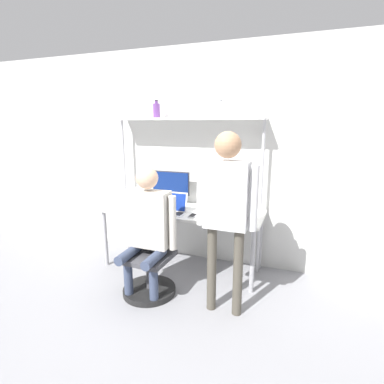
{
  "coord_description": "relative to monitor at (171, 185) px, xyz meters",
  "views": [
    {
      "loc": [
        1.34,
        -2.87,
        1.78
      ],
      "look_at": [
        0.32,
        -0.11,
        1.1
      ],
      "focal_mm": 28.0,
      "sensor_mm": 36.0,
      "label": 1
    }
  ],
  "objects": [
    {
      "name": "bottle_clear",
      "position": [
        0.65,
        -0.02,
        0.93
      ],
      "size": [
        0.06,
        0.06,
        0.2
      ],
      "color": "silver",
      "rests_on": "shelf_unit"
    },
    {
      "name": "person_seated",
      "position": [
        0.14,
        -0.9,
        -0.2
      ],
      "size": [
        0.61,
        0.47,
        1.36
      ],
      "color": "#38425B",
      "rests_on": "ground_plane"
    },
    {
      "name": "ground_plane",
      "position": [
        0.24,
        -0.58,
        -1.0
      ],
      "size": [
        12.0,
        12.0,
        0.0
      ],
      "primitive_type": "plane",
      "color": "gray"
    },
    {
      "name": "cell_phone",
      "position": [
        0.45,
        -0.41,
        -0.24
      ],
      "size": [
        0.07,
        0.15,
        0.01
      ],
      "color": "silver",
      "rests_on": "desk"
    },
    {
      "name": "laptop",
      "position": [
        0.2,
        -0.36,
        -0.18
      ],
      "size": [
        0.29,
        0.24,
        0.24
      ],
      "color": "silver",
      "rests_on": "desk"
    },
    {
      "name": "desk",
      "position": [
        0.24,
        -0.21,
        -0.32
      ],
      "size": [
        1.97,
        0.71,
        0.75
      ],
      "color": "silver",
      "rests_on": "ground_plane"
    },
    {
      "name": "person_standing",
      "position": [
        0.97,
        -0.93,
        0.1
      ],
      "size": [
        0.56,
        0.23,
        1.71
      ],
      "color": "#4C473D",
      "rests_on": "ground_plane"
    },
    {
      "name": "monitor",
      "position": [
        0.0,
        0.0,
        0.0
      ],
      "size": [
        0.51,
        0.17,
        0.43
      ],
      "color": "#333338",
      "rests_on": "desk"
    },
    {
      "name": "bottle_purple",
      "position": [
        -0.17,
        -0.02,
        0.94
      ],
      "size": [
        0.09,
        0.09,
        0.22
      ],
      "color": "#593372",
      "rests_on": "shelf_unit"
    },
    {
      "name": "shelf_unit",
      "position": [
        0.24,
        -0.02,
        0.6
      ],
      "size": [
        1.87,
        0.31,
        1.84
      ],
      "color": "white",
      "rests_on": "ground_plane"
    },
    {
      "name": "office_chair",
      "position": [
        0.14,
        -0.86,
        -0.73
      ],
      "size": [
        0.56,
        0.56,
        0.89
      ],
      "color": "black",
      "rests_on": "ground_plane"
    },
    {
      "name": "wall_back",
      "position": [
        0.24,
        0.18,
        0.35
      ],
      "size": [
        8.0,
        0.06,
        2.7
      ],
      "color": "silver",
      "rests_on": "ground_plane"
    }
  ]
}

